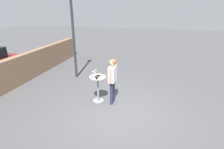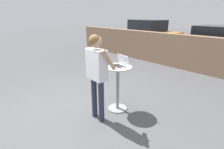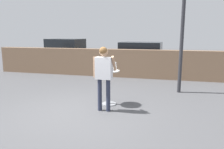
# 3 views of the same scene
# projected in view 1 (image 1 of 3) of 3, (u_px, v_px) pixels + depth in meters

# --- Properties ---
(ground_plane) EXTENTS (50.00, 50.00, 0.00)m
(ground_plane) POSITION_uv_depth(u_px,v_px,m) (119.00, 112.00, 5.92)
(ground_plane) COLOR #4C4C4F
(cafe_table) EXTENTS (0.59, 0.59, 0.99)m
(cafe_table) POSITION_uv_depth(u_px,v_px,m) (98.00, 86.00, 6.42)
(cafe_table) COLOR gray
(cafe_table) RESTS_ON ground_plane
(laptop) EXTENTS (0.38, 0.33, 0.23)m
(laptop) POSITION_uv_depth(u_px,v_px,m) (96.00, 75.00, 6.29)
(laptop) COLOR silver
(laptop) RESTS_ON cafe_table
(coffee_mug) EXTENTS (0.12, 0.09, 0.10)m
(coffee_mug) POSITION_uv_depth(u_px,v_px,m) (97.00, 78.00, 6.05)
(coffee_mug) COLOR #232328
(coffee_mug) RESTS_ON cafe_table
(standing_person) EXTENTS (0.57, 0.37, 1.69)m
(standing_person) POSITION_uv_depth(u_px,v_px,m) (112.00, 76.00, 6.13)
(standing_person) COLOR #282D42
(standing_person) RESTS_ON ground_plane
(street_lamp) EXTENTS (0.32, 0.32, 4.64)m
(street_lamp) POSITION_uv_depth(u_px,v_px,m) (72.00, 16.00, 7.83)
(street_lamp) COLOR #2D2D33
(street_lamp) RESTS_ON ground_plane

